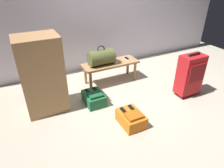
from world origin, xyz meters
name	(u,v)px	position (x,y,z in m)	size (l,w,h in m)	color
ground_plane	(140,102)	(0.00, 0.00, 0.00)	(6.60, 6.60, 0.00)	#B2A893
bench	(111,65)	(-0.11, 0.82, 0.32)	(1.00, 0.36, 0.38)	#A87A4C
duffel_bag_olive	(101,57)	(-0.28, 0.82, 0.51)	(0.44, 0.26, 0.34)	#51562D
cell_phone	(127,58)	(0.24, 0.85, 0.38)	(0.07, 0.14, 0.01)	silver
suitcase_upright_red	(190,74)	(0.82, -0.15, 0.37)	(0.39, 0.25, 0.73)	red
backpack_green	(94,98)	(-0.65, 0.31, 0.09)	(0.28, 0.38, 0.21)	#1E6038
backpack_orange	(131,118)	(-0.39, -0.37, 0.09)	(0.28, 0.38, 0.21)	orange
side_cabinet	(42,75)	(-1.31, 0.50, 0.55)	(0.56, 0.44, 1.10)	#A87A4C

